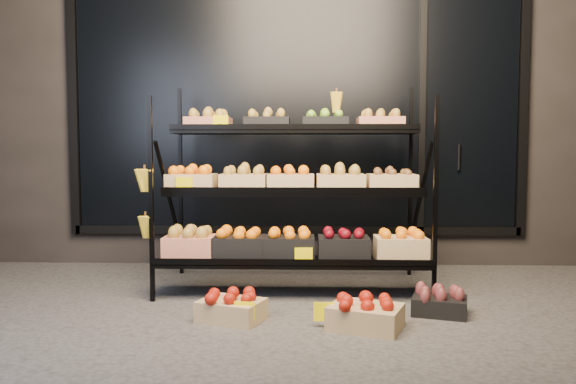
{
  "coord_description": "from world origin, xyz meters",
  "views": [
    {
      "loc": [
        0.09,
        -3.84,
        1.09
      ],
      "look_at": [
        -0.04,
        0.55,
        0.78
      ],
      "focal_mm": 35.0,
      "sensor_mm": 36.0,
      "label": 1
    }
  ],
  "objects": [
    {
      "name": "floor_crate_midright",
      "position": [
        0.47,
        -0.42,
        0.1
      ],
      "size": [
        0.52,
        0.45,
        0.21
      ],
      "rotation": [
        0.0,
        0.0,
        -0.37
      ],
      "color": "tan",
      "rests_on": "ground"
    },
    {
      "name": "floor_crate_right",
      "position": [
        1.0,
        -0.1,
        0.09
      ],
      "size": [
        0.41,
        0.35,
        0.19
      ],
      "rotation": [
        0.0,
        0.0,
        -0.29
      ],
      "color": "black",
      "rests_on": "ground"
    },
    {
      "name": "tag_floor_b",
      "position": [
        0.21,
        -0.4,
        0.06
      ],
      "size": [
        0.13,
        0.01,
        0.12
      ],
      "primitive_type": "cube",
      "color": "#F0D900",
      "rests_on": "ground"
    },
    {
      "name": "ground",
      "position": [
        0.0,
        0.0,
        0.0
      ],
      "size": [
        24.0,
        24.0,
        0.0
      ],
      "primitive_type": "plane",
      "color": "#514F4C",
      "rests_on": "ground"
    },
    {
      "name": "tag_floor_a",
      "position": [
        -0.29,
        -0.4,
        0.06
      ],
      "size": [
        0.13,
        0.01,
        0.12
      ],
      "primitive_type": "cube",
      "color": "#F0D900",
      "rests_on": "ground"
    },
    {
      "name": "floor_crate_left",
      "position": [
        -0.38,
        -0.27,
        0.09
      ],
      "size": [
        0.47,
        0.41,
        0.2
      ],
      "rotation": [
        0.0,
        0.0,
        -0.36
      ],
      "color": "tan",
      "rests_on": "ground"
    },
    {
      "name": "display_rack",
      "position": [
        -0.02,
        0.6,
        0.79
      ],
      "size": [
        2.18,
        1.02,
        1.71
      ],
      "color": "black",
      "rests_on": "ground"
    },
    {
      "name": "building",
      "position": [
        0.0,
        2.59,
        1.75
      ],
      "size": [
        6.0,
        2.08,
        3.5
      ],
      "color": "#2D2826",
      "rests_on": "ground"
    }
  ]
}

